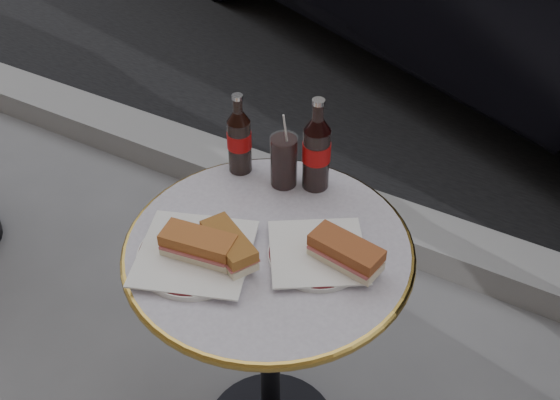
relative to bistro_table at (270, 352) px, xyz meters
The scene contains 10 objects.
curb 0.95m from the bistro_table, 90.00° to the left, with size 40.00×0.20×0.12m, color gray.
bistro_table is the anchor object (origin of this frame).
plate_left 0.40m from the bistro_table, 136.04° to the right, with size 0.24×0.24×0.01m, color white.
plate_right 0.39m from the bistro_table, 10.88° to the left, with size 0.21×0.21×0.01m, color silver.
sandwich_left_a 0.43m from the bistro_table, 132.93° to the right, with size 0.15×0.07×0.05m, color #A85B2A.
sandwich_left_b 0.41m from the bistro_table, 121.50° to the right, with size 0.14×0.07×0.05m, color #955A25.
sandwich_right 0.44m from the bistro_table, ahead, with size 0.15×0.07×0.05m, color brown.
cola_bottle_left 0.54m from the bistro_table, 134.39° to the left, with size 0.06×0.06×0.21m, color black, non-canonical shape.
cola_bottle_right 0.53m from the bistro_table, 91.43° to the left, with size 0.07×0.07×0.23m, color black, non-canonical shape.
cola_glass 0.48m from the bistro_table, 110.31° to the left, with size 0.06×0.06×0.13m, color black.
Camera 1 is at (0.54, -0.92, 1.77)m, focal length 45.00 mm.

